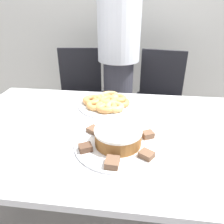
{
  "coord_description": "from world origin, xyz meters",
  "views": [
    {
      "loc": [
        0.12,
        -0.91,
        1.3
      ],
      "look_at": [
        -0.01,
        0.06,
        0.8
      ],
      "focal_mm": 35.0,
      "sensor_mm": 36.0,
      "label": 1
    }
  ],
  "objects_px": {
    "person_standing": "(119,55)",
    "frosted_cake": "(118,136)",
    "office_chair_right": "(158,106)",
    "plate_donuts": "(108,105)",
    "plate_cake": "(118,144)",
    "office_chair_left": "(80,102)"
  },
  "relations": [
    {
      "from": "person_standing",
      "to": "plate_cake",
      "type": "distance_m",
      "value": 1.08
    },
    {
      "from": "office_chair_left",
      "to": "office_chair_right",
      "type": "distance_m",
      "value": 0.73
    },
    {
      "from": "office_chair_left",
      "to": "frosted_cake",
      "type": "bearing_deg",
      "value": -73.89
    },
    {
      "from": "plate_donuts",
      "to": "frosted_cake",
      "type": "xyz_separation_m",
      "value": [
        0.1,
        -0.39,
        0.04
      ]
    },
    {
      "from": "office_chair_left",
      "to": "plate_donuts",
      "type": "bearing_deg",
      "value": -69.01
    },
    {
      "from": "office_chair_left",
      "to": "plate_donuts",
      "type": "relative_size",
      "value": 2.63
    },
    {
      "from": "office_chair_right",
      "to": "plate_cake",
      "type": "height_order",
      "value": "office_chair_right"
    },
    {
      "from": "office_chair_left",
      "to": "frosted_cake",
      "type": "relative_size",
      "value": 4.52
    },
    {
      "from": "plate_donuts",
      "to": "frosted_cake",
      "type": "bearing_deg",
      "value": -75.51
    },
    {
      "from": "office_chair_right",
      "to": "frosted_cake",
      "type": "relative_size",
      "value": 4.52
    },
    {
      "from": "plate_cake",
      "to": "frosted_cake",
      "type": "relative_size",
      "value": 1.85
    },
    {
      "from": "office_chair_right",
      "to": "frosted_cake",
      "type": "height_order",
      "value": "office_chair_right"
    },
    {
      "from": "person_standing",
      "to": "plate_donuts",
      "type": "xyz_separation_m",
      "value": [
        0.0,
        -0.67,
        -0.16
      ]
    },
    {
      "from": "person_standing",
      "to": "office_chair_right",
      "type": "height_order",
      "value": "person_standing"
    },
    {
      "from": "person_standing",
      "to": "plate_cake",
      "type": "height_order",
      "value": "person_standing"
    },
    {
      "from": "plate_cake",
      "to": "frosted_cake",
      "type": "distance_m",
      "value": 0.04
    },
    {
      "from": "person_standing",
      "to": "plate_cake",
      "type": "bearing_deg",
      "value": -84.38
    },
    {
      "from": "plate_cake",
      "to": "frosted_cake",
      "type": "bearing_deg",
      "value": 180.0
    },
    {
      "from": "office_chair_right",
      "to": "plate_donuts",
      "type": "distance_m",
      "value": 0.82
    },
    {
      "from": "person_standing",
      "to": "frosted_cake",
      "type": "distance_m",
      "value": 1.08
    },
    {
      "from": "office_chair_right",
      "to": "frosted_cake",
      "type": "distance_m",
      "value": 1.15
    },
    {
      "from": "plate_cake",
      "to": "plate_donuts",
      "type": "xyz_separation_m",
      "value": [
        -0.1,
        0.39,
        0.0
      ]
    }
  ]
}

